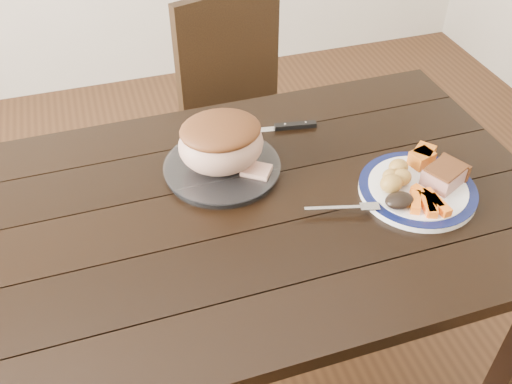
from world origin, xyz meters
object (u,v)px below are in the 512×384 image
object	(u,v)px
roast_joint	(221,144)
carving_knife	(282,127)
dinner_plate	(417,190)
dining_table	(223,236)
pork_slice	(444,176)
chair_far	(246,109)
fork	(348,208)
serving_platter	(222,169)

from	to	relation	value
roast_joint	carving_knife	world-z (taller)	roast_joint
dinner_plate	roast_joint	xyz separation A→B (m)	(-0.44, 0.23, 0.08)
dining_table	pork_slice	distance (m)	0.57
dining_table	chair_far	bearing A→B (deg)	69.13
dining_table	fork	distance (m)	0.32
pork_slice	fork	size ratio (longest dim) A/B	0.54
serving_platter	pork_slice	distance (m)	0.55
serving_platter	dining_table	bearing A→B (deg)	-105.60
fork	roast_joint	bearing A→B (deg)	149.00
dining_table	serving_platter	distance (m)	0.18
dinner_plate	fork	world-z (taller)	fork
dinner_plate	fork	size ratio (longest dim) A/B	1.64
fork	carving_knife	xyz separation A→B (m)	(-0.03, 0.38, -0.01)
dining_table	fork	xyz separation A→B (m)	(0.28, -0.11, 0.11)
chair_far	carving_knife	distance (m)	0.52
carving_knife	pork_slice	bearing A→B (deg)	-41.99
chair_far	serving_platter	distance (m)	0.68
serving_platter	fork	xyz separation A→B (m)	(0.24, -0.24, 0.01)
pork_slice	carving_knife	world-z (taller)	pork_slice
pork_slice	roast_joint	size ratio (longest dim) A/B	0.44
fork	carving_knife	world-z (taller)	fork
roast_joint	serving_platter	bearing A→B (deg)	0.00
chair_far	fork	size ratio (longest dim) A/B	5.27
dinner_plate	roast_joint	size ratio (longest dim) A/B	1.34
fork	dining_table	bearing A→B (deg)	173.64
dinner_plate	chair_far	bearing A→B (deg)	103.52
serving_platter	roast_joint	xyz separation A→B (m)	(-0.00, 0.00, 0.08)
dinner_plate	carving_knife	size ratio (longest dim) A/B	0.90
chair_far	carving_knife	xyz separation A→B (m)	(-0.03, -0.46, 0.23)
roast_joint	dining_table	bearing A→B (deg)	-105.60
dining_table	pork_slice	xyz separation A→B (m)	(0.54, -0.09, 0.13)
serving_platter	pork_slice	world-z (taller)	pork_slice
chair_far	serving_platter	bearing A→B (deg)	50.97
dinner_plate	pork_slice	distance (m)	0.07
pork_slice	carving_knife	bearing A→B (deg)	128.86
serving_platter	carving_knife	bearing A→B (deg)	32.53
pork_slice	fork	distance (m)	0.26
chair_far	pork_slice	bearing A→B (deg)	90.58
dining_table	serving_platter	xyz separation A→B (m)	(0.04, 0.14, 0.10)
fork	roast_joint	size ratio (longest dim) A/B	0.82
roast_joint	carving_knife	size ratio (longest dim) A/B	0.67
chair_far	dinner_plate	distance (m)	0.88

